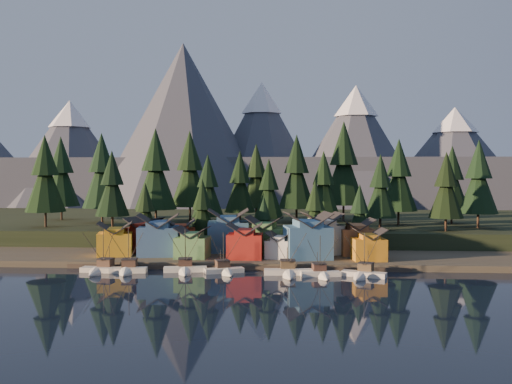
# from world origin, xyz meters

# --- Properties ---
(ground) EXTENTS (500.00, 500.00, 0.00)m
(ground) POSITION_xyz_m (0.00, 0.00, 0.00)
(ground) COLOR black
(ground) RESTS_ON ground
(shore_strip) EXTENTS (400.00, 50.00, 1.50)m
(shore_strip) POSITION_xyz_m (0.00, 40.00, 0.75)
(shore_strip) COLOR #3E382D
(shore_strip) RESTS_ON ground
(hillside) EXTENTS (420.00, 100.00, 6.00)m
(hillside) POSITION_xyz_m (0.00, 90.00, 3.00)
(hillside) COLOR black
(hillside) RESTS_ON ground
(dock) EXTENTS (80.00, 4.00, 1.00)m
(dock) POSITION_xyz_m (0.00, 16.50, 0.50)
(dock) COLOR #41392F
(dock) RESTS_ON ground
(mountain_ridge) EXTENTS (560.00, 190.00, 90.00)m
(mountain_ridge) POSITION_xyz_m (-4.20, 213.59, 26.06)
(mountain_ridge) COLOR #4B5261
(mountain_ridge) RESTS_ON ground
(boat_0) EXTENTS (10.22, 10.98, 10.91)m
(boat_0) POSITION_xyz_m (-30.05, 8.92, 2.00)
(boat_0) COLOR beige
(boat_0) RESTS_ON ground
(boat_1) EXTENTS (8.69, 9.31, 11.04)m
(boat_1) POSITION_xyz_m (-23.87, 9.11, 2.22)
(boat_1) COLOR silver
(boat_1) RESTS_ON ground
(boat_2) EXTENTS (10.32, 10.95, 10.79)m
(boat_2) POSITION_xyz_m (-11.15, 10.92, 1.97)
(boat_2) COLOR white
(boat_2) RESTS_ON ground
(boat_3) EXTENTS (9.44, 9.82, 10.08)m
(boat_3) POSITION_xyz_m (-2.01, 10.39, 1.87)
(boat_3) COLOR silver
(boat_3) RESTS_ON ground
(boat_4) EXTENTS (11.11, 11.98, 11.26)m
(boat_4) POSITION_xyz_m (12.20, 8.85, 2.01)
(boat_4) COLOR silver
(boat_4) RESTS_ON ground
(boat_5) EXTENTS (9.13, 9.67, 9.83)m
(boat_5) POSITION_xyz_m (19.35, 7.53, 1.83)
(boat_5) COLOR white
(boat_5) RESTS_ON ground
(boat_6) EXTENTS (10.24, 10.60, 10.59)m
(boat_6) POSITION_xyz_m (28.11, 7.55, 1.93)
(boat_6) COLOR silver
(boat_6) RESTS_ON ground
(house_front_0) EXTENTS (10.05, 9.71, 8.45)m
(house_front_0) POSITION_xyz_m (-32.00, 25.65, 5.94)
(house_front_0) COLOR gold
(house_front_0) RESTS_ON shore_strip
(house_front_1) EXTENTS (11.53, 11.20, 10.47)m
(house_front_1) POSITION_xyz_m (-21.10, 26.69, 7.00)
(house_front_1) COLOR #375883
(house_front_1) RESTS_ON shore_strip
(house_front_2) EXTENTS (8.24, 8.30, 7.60)m
(house_front_2) POSITION_xyz_m (-11.72, 23.18, 5.49)
(house_front_2) COLOR #4C8145
(house_front_2) RESTS_ON shore_strip
(house_front_3) EXTENTS (8.54, 8.14, 8.64)m
(house_front_3) POSITION_xyz_m (1.32, 23.12, 6.04)
(house_front_3) COLOR #A22019
(house_front_3) RESTS_ON shore_strip
(house_front_4) EXTENTS (7.46, 7.86, 6.48)m
(house_front_4) POSITION_xyz_m (9.85, 24.25, 4.90)
(house_front_4) COLOR silver
(house_front_4) RESTS_ON shore_strip
(house_front_5) EXTENTS (12.44, 11.69, 11.25)m
(house_front_5) POSITION_xyz_m (16.69, 24.11, 7.41)
(house_front_5) COLOR teal
(house_front_5) RESTS_ON shore_strip
(house_front_6) EXTENTS (8.28, 7.91, 7.62)m
(house_front_6) POSITION_xyz_m (31.26, 22.26, 5.51)
(house_front_6) COLOR #BF7C1B
(house_front_6) RESTS_ON shore_strip
(house_back_0) EXTENTS (10.09, 9.84, 9.14)m
(house_back_0) POSITION_xyz_m (-26.19, 32.32, 6.30)
(house_back_0) COLOR maroon
(house_back_0) RESTS_ON shore_strip
(house_back_1) EXTENTS (8.91, 8.98, 8.56)m
(house_back_1) POSITION_xyz_m (-16.73, 33.33, 5.99)
(house_back_1) COLOR maroon
(house_back_1) RESTS_ON shore_strip
(house_back_2) EXTENTS (11.63, 10.86, 11.31)m
(house_back_2) POSITION_xyz_m (-4.22, 34.97, 7.44)
(house_back_2) COLOR #396387
(house_back_2) RESTS_ON shore_strip
(house_back_3) EXTENTS (10.34, 9.45, 9.53)m
(house_back_3) POSITION_xyz_m (5.57, 33.06, 6.51)
(house_back_3) COLOR #42733E
(house_back_3) RESTS_ON shore_strip
(house_back_4) EXTENTS (11.50, 11.21, 10.59)m
(house_back_4) POSITION_xyz_m (20.56, 33.09, 7.06)
(house_back_4) COLOR silver
(house_back_4) RESTS_ON shore_strip
(house_back_5) EXTENTS (8.86, 8.96, 9.29)m
(house_back_5) POSITION_xyz_m (29.37, 30.98, 6.38)
(house_back_5) COLOR #945A34
(house_back_5) RESTS_ON shore_strip
(tree_hill_0) EXTENTS (12.02, 12.02, 28.00)m
(tree_hill_0) POSITION_xyz_m (-62.00, 52.00, 21.31)
(tree_hill_0) COLOR #332319
(tree_hill_0) RESTS_ON hillside
(tree_hill_1) EXTENTS (12.73, 12.73, 29.65)m
(tree_hill_1) POSITION_xyz_m (-50.00, 68.00, 22.21)
(tree_hill_1) COLOR #332319
(tree_hill_1) RESTS_ON hillside
(tree_hill_2) EXTENTS (9.91, 9.91, 23.08)m
(tree_hill_2) POSITION_xyz_m (-40.00, 48.00, 18.61)
(tree_hill_2) COLOR #332319
(tree_hill_2) RESTS_ON hillside
(tree_hill_3) EXTENTS (13.07, 13.07, 30.45)m
(tree_hill_3) POSITION_xyz_m (-30.00, 60.00, 22.65)
(tree_hill_3) COLOR #332319
(tree_hill_3) RESTS_ON hillside
(tree_hill_4) EXTENTS (13.20, 13.20, 30.74)m
(tree_hill_4) POSITION_xyz_m (-22.00, 75.00, 22.81)
(tree_hill_4) COLOR #332319
(tree_hill_4) RESTS_ON hillside
(tree_hill_5) EXTENTS (9.42, 9.42, 21.95)m
(tree_hill_5) POSITION_xyz_m (-12.00, 50.00, 17.99)
(tree_hill_5) COLOR #332319
(tree_hill_5) RESTS_ON hillside
(tree_hill_6) EXTENTS (10.11, 10.11, 23.56)m
(tree_hill_6) POSITION_xyz_m (-4.00, 65.00, 18.88)
(tree_hill_6) COLOR #332319
(tree_hill_6) RESTS_ON hillside
(tree_hill_7) EXTENTS (8.87, 8.87, 20.67)m
(tree_hill_7) POSITION_xyz_m (6.00, 48.00, 17.29)
(tree_hill_7) COLOR #332319
(tree_hill_7) RESTS_ON hillside
(tree_hill_8) EXTENTS (12.50, 12.50, 29.12)m
(tree_hill_8) POSITION_xyz_m (14.00, 72.00, 21.92)
(tree_hill_8) COLOR #332319
(tree_hill_8) RESTS_ON hillside
(tree_hill_9) EXTENTS (9.91, 9.91, 23.08)m
(tree_hill_9) POSITION_xyz_m (22.00, 55.00, 18.62)
(tree_hill_9) COLOR #332319
(tree_hill_9) RESTS_ON hillside
(tree_hill_10) EXTENTS (14.62, 14.62, 34.05)m
(tree_hill_10) POSITION_xyz_m (30.00, 80.00, 24.62)
(tree_hill_10) COLOR #332319
(tree_hill_10) RESTS_ON hillside
(tree_hill_11) EXTENTS (9.41, 9.41, 21.91)m
(tree_hill_11) POSITION_xyz_m (38.00, 50.00, 17.97)
(tree_hill_11) COLOR #332319
(tree_hill_11) RESTS_ON hillside
(tree_hill_12) EXTENTS (11.70, 11.70, 27.26)m
(tree_hill_12) POSITION_xyz_m (46.00, 66.00, 20.90)
(tree_hill_12) COLOR #332319
(tree_hill_12) RESTS_ON hillside
(tree_hill_13) EXTENTS (9.65, 9.65, 22.48)m
(tree_hill_13) POSITION_xyz_m (56.00, 48.00, 18.29)
(tree_hill_13) COLOR #332319
(tree_hill_13) RESTS_ON hillside
(tree_hill_14) EXTENTS (10.85, 10.85, 25.27)m
(tree_hill_14) POSITION_xyz_m (64.00, 72.00, 19.81)
(tree_hill_14) COLOR #332319
(tree_hill_14) RESTS_ON hillside
(tree_hill_15) EXTENTS (11.41, 11.41, 26.58)m
(tree_hill_15) POSITION_xyz_m (0.00, 82.00, 20.53)
(tree_hill_15) COLOR #332319
(tree_hill_15) RESTS_ON hillside
(tree_hill_16) EXTENTS (12.53, 12.53, 29.18)m
(tree_hill_16) POSITION_xyz_m (-68.00, 78.00, 21.95)
(tree_hill_16) COLOR #332319
(tree_hill_16) RESTS_ON hillside
(tree_hill_17) EXTENTS (11.33, 11.33, 26.38)m
(tree_hill_17) POSITION_xyz_m (68.00, 58.00, 20.42)
(tree_hill_17) COLOR #332319
(tree_hill_17) RESTS_ON hillside
(tree_shore_0) EXTENTS (7.86, 7.86, 18.30)m
(tree_shore_0) POSITION_xyz_m (-28.00, 40.00, 11.50)
(tree_shore_0) COLOR #332319
(tree_shore_0) RESTS_ON shore_strip
(tree_shore_1) EXTENTS (8.32, 8.32, 19.38)m
(tree_shore_1) POSITION_xyz_m (-12.00, 40.00, 12.09)
(tree_shore_1) COLOR #332319
(tree_shore_1) RESTS_ON shore_strip
(tree_shore_2) EXTENTS (6.24, 6.24, 14.53)m
(tree_shore_2) POSITION_xyz_m (5.00, 40.00, 9.43)
(tree_shore_2) COLOR #332319
(tree_shore_2) RESTS_ON shore_strip
(tree_shore_3) EXTENTS (8.25, 8.25, 19.22)m
(tree_shore_3) POSITION_xyz_m (19.00, 40.00, 12.00)
(tree_shore_3) COLOR #332319
(tree_shore_3) RESTS_ON shore_strip
(tree_shore_4) EXTENTS (7.70, 7.70, 17.94)m
(tree_shore_4) POSITION_xyz_m (31.00, 40.00, 11.30)
(tree_shore_4) COLOR #332319
(tree_shore_4) RESTS_ON shore_strip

